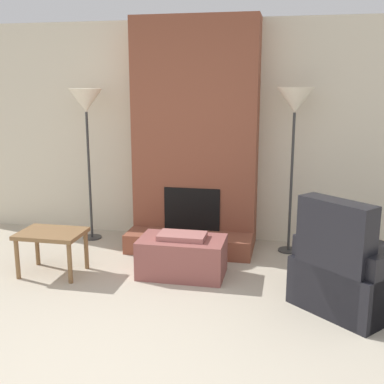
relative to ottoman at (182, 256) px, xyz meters
name	(u,v)px	position (x,y,z in m)	size (l,w,h in m)	color
ground_plane	(111,380)	(-0.07, -1.81, -0.20)	(24.00, 24.00, 0.00)	#B2A893
wall_back	(200,132)	(-0.07, 1.30, 1.10)	(6.91, 0.06, 2.60)	beige
fireplace	(195,142)	(-0.07, 1.02, 1.01)	(1.43, 0.83, 2.60)	brown
ottoman	(182,256)	(0.00, 0.00, 0.00)	(0.84, 0.50, 0.43)	#8C4C47
armchair	(357,273)	(1.61, -0.34, 0.09)	(1.28, 1.30, 0.98)	black
side_table	(52,238)	(-1.28, -0.22, 0.18)	(0.63, 0.46, 0.44)	brown
floor_lamp_left	(86,106)	(-1.35, 0.92, 1.42)	(0.39, 0.39, 1.82)	#333333
floor_lamp_right	(295,106)	(1.04, 0.92, 1.44)	(0.39, 0.39, 1.84)	#333333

